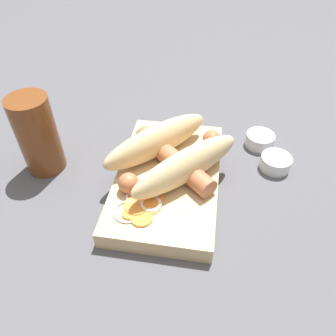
{
  "coord_description": "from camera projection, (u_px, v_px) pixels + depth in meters",
  "views": [
    {
      "loc": [
        -0.36,
        -0.06,
        0.39
      ],
      "look_at": [
        0.0,
        0.0,
        0.04
      ],
      "focal_mm": 35.0,
      "sensor_mm": 36.0,
      "label": 1
    }
  ],
  "objects": [
    {
      "name": "ground_plane",
      "position": [
        168.0,
        185.0,
        0.54
      ],
      "size": [
        3.0,
        3.0,
        0.0
      ],
      "primitive_type": "plane",
      "color": "#4C4C51"
    },
    {
      "name": "food_tray",
      "position": [
        168.0,
        179.0,
        0.53
      ],
      "size": [
        0.27,
        0.16,
        0.03
      ],
      "color": "tan",
      "rests_on": "ground_plane"
    },
    {
      "name": "bread_roll",
      "position": [
        171.0,
        152.0,
        0.51
      ],
      "size": [
        0.22,
        0.22,
        0.06
      ],
      "color": "#DBBC84",
      "rests_on": "food_tray"
    },
    {
      "name": "sausage",
      "position": [
        173.0,
        159.0,
        0.51
      ],
      "size": [
        0.15,
        0.14,
        0.03
      ],
      "color": "#B26642",
      "rests_on": "food_tray"
    },
    {
      "name": "pickled_veggies",
      "position": [
        141.0,
        205.0,
        0.46
      ],
      "size": [
        0.08,
        0.07,
        0.01
      ],
      "color": "orange",
      "rests_on": "food_tray"
    },
    {
      "name": "condiment_cup_near",
      "position": [
        275.0,
        163.0,
        0.56
      ],
      "size": [
        0.05,
        0.05,
        0.02
      ],
      "color": "silver",
      "rests_on": "ground_plane"
    },
    {
      "name": "condiment_cup_far",
      "position": [
        260.0,
        140.0,
        0.6
      ],
      "size": [
        0.05,
        0.05,
        0.02
      ],
      "color": "silver",
      "rests_on": "ground_plane"
    },
    {
      "name": "drink_glass",
      "position": [
        37.0,
        135.0,
        0.52
      ],
      "size": [
        0.06,
        0.06,
        0.13
      ],
      "color": "brown",
      "rests_on": "ground_plane"
    }
  ]
}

